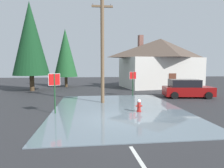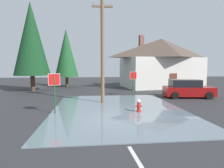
{
  "view_description": "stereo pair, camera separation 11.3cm",
  "coord_description": "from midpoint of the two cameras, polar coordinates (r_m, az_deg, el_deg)",
  "views": [
    {
      "loc": [
        -1.62,
        -10.34,
        2.92
      ],
      "look_at": [
        0.01,
        3.66,
        1.6
      ],
      "focal_mm": 31.26,
      "sensor_mm": 36.0,
      "label": 1
    },
    {
      "loc": [
        -1.51,
        -10.35,
        2.92
      ],
      "look_at": [
        0.01,
        3.66,
        1.6
      ],
      "focal_mm": 31.26,
      "sensor_mm": 36.0,
      "label": 2
    }
  ],
  "objects": [
    {
      "name": "pine_tree_tall_left",
      "position": [
        27.68,
        -13.56,
        8.82
      ],
      "size": [
        3.17,
        3.17,
        7.94
      ],
      "color": "#4C3823",
      "rests_on": "ground"
    },
    {
      "name": "pine_tree_mid_left",
      "position": [
        24.68,
        -22.91,
        12.09
      ],
      "size": [
        4.07,
        4.07,
        10.19
      ],
      "color": "#4C3823",
      "rests_on": "ground"
    },
    {
      "name": "stop_sign_near",
      "position": [
        12.19,
        -16.73,
        -0.37
      ],
      "size": [
        0.64,
        0.35,
        2.46
      ],
      "color": "#1E4C28",
      "rests_on": "ground"
    },
    {
      "name": "stop_sign_far",
      "position": [
        18.62,
        5.95,
        1.48
      ],
      "size": [
        0.69,
        0.18,
        2.35
      ],
      "color": "#1E4C28",
      "rests_on": "ground"
    },
    {
      "name": "lane_center_stripe",
      "position": [
        6.25,
        8.46,
        -22.48
      ],
      "size": [
        0.28,
        2.74,
        0.01
      ],
      "primitive_type": "cube",
      "rotation": [
        0.0,
        0.0,
        1.62
      ],
      "color": "silver",
      "rests_on": "ground"
    },
    {
      "name": "house",
      "position": [
        27.63,
        13.8,
        6.23
      ],
      "size": [
        11.61,
        8.15,
        7.1
      ],
      "color": "beige",
      "rests_on": "ground"
    },
    {
      "name": "fire_hydrant",
      "position": [
        12.41,
        7.63,
        -6.35
      ],
      "size": [
        0.42,
        0.36,
        0.84
      ],
      "color": "#AD231E",
      "rests_on": "ground"
    },
    {
      "name": "parked_car",
      "position": [
        19.28,
        20.88,
        -1.34
      ],
      "size": [
        4.58,
        2.59,
        1.66
      ],
      "color": "maroon",
      "rests_on": "ground"
    },
    {
      "name": "lane_stop_bar",
      "position": [
        9.07,
        9.81,
        -13.47
      ],
      "size": [
        3.8,
        0.39,
        0.01
      ],
      "primitive_type": "cube",
      "rotation": [
        0.0,
        0.0,
        -0.02
      ],
      "color": "silver",
      "rests_on": "ground"
    },
    {
      "name": "flood_puddle",
      "position": [
        13.22,
        1.51,
        -7.32
      ],
      "size": [
        8.51,
        11.76,
        0.04
      ],
      "primitive_type": "cube",
      "color": "slate",
      "rests_on": "ground"
    },
    {
      "name": "utility_pole",
      "position": [
        15.21,
        -3.04,
        10.03
      ],
      "size": [
        1.6,
        0.28,
        7.98
      ],
      "color": "brown",
      "rests_on": "ground"
    },
    {
      "name": "ground_plane",
      "position": [
        10.87,
        1.92,
        -10.5
      ],
      "size": [
        80.0,
        80.0,
        0.1
      ],
      "primitive_type": "cube",
      "color": "#2D2D30"
    }
  ]
}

